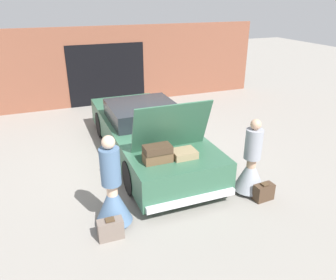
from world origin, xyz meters
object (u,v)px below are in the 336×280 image
person_left (113,195)px  suitcase_beside_right_person (264,192)px  suitcase_beside_left_person (111,229)px  car (147,133)px  person_right (251,167)px

person_left → suitcase_beside_right_person: bearing=89.6°
suitcase_beside_left_person → suitcase_beside_right_person: 3.09m
car → person_left: bearing=-120.0°
car → suitcase_beside_right_person: size_ratio=12.89×
car → person_right: 2.82m
person_left → person_right: (2.85, 0.03, -0.04)m
car → suitcase_beside_left_person: size_ratio=12.45×
suitcase_beside_left_person → suitcase_beside_right_person: suitcase_beside_left_person is taller
car → suitcase_beside_left_person: (-1.56, -2.81, -0.41)m
person_left → suitcase_beside_left_person: bearing=-15.8°
car → person_left: size_ratio=3.11×
person_left → suitcase_beside_left_person: 0.57m
person_left → person_right: 2.85m
car → person_right: (1.43, -2.43, -0.02)m
car → suitcase_beside_right_person: bearing=-61.3°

